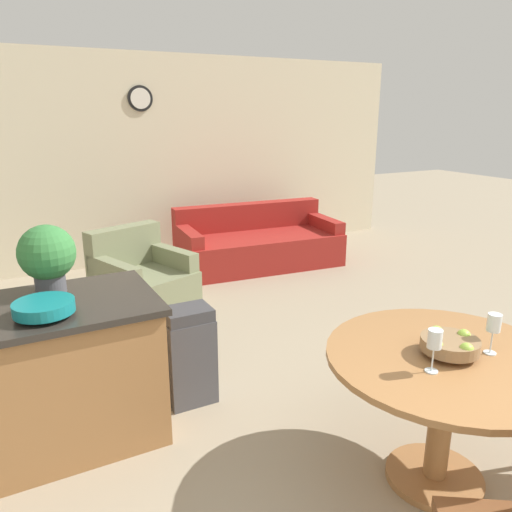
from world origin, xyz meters
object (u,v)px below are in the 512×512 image
at_px(dining_table, 445,385).
at_px(armchair, 142,282).
at_px(couch, 257,244).
at_px(fruit_bowl, 450,344).
at_px(kitchen_island, 44,376).
at_px(wine_glass_right, 494,324).
at_px(trash_bin, 189,356).
at_px(potted_plant, 47,256).
at_px(wine_glass_left, 435,341).
at_px(teal_bowl, 44,307).

bearing_deg(dining_table, armchair, 102.69).
height_order(dining_table, couch, dining_table).
bearing_deg(fruit_bowl, couch, 75.58).
relative_size(dining_table, kitchen_island, 0.92).
relative_size(wine_glass_right, armchair, 0.20).
relative_size(dining_table, armchair, 1.17).
bearing_deg(trash_bin, potted_plant, 168.62).
relative_size(dining_table, wine_glass_left, 5.71).
bearing_deg(teal_bowl, armchair, 62.77).
xyz_separation_m(fruit_bowl, trash_bin, (-0.92, 1.40, -0.49)).
xyz_separation_m(dining_table, teal_bowl, (-1.81, 1.17, 0.37)).
relative_size(fruit_bowl, armchair, 0.27).
bearing_deg(kitchen_island, potted_plant, 60.79).
relative_size(wine_glass_right, teal_bowl, 0.68).
height_order(dining_table, armchair, armchair).
bearing_deg(teal_bowl, dining_table, -32.94).
bearing_deg(trash_bin, armchair, 84.44).
bearing_deg(teal_bowl, wine_glass_left, -38.03).
relative_size(wine_glass_right, couch, 0.10).
xyz_separation_m(potted_plant, couch, (2.78, 2.50, -0.87)).
height_order(dining_table, trash_bin, dining_table).
xyz_separation_m(dining_table, trash_bin, (-0.92, 1.40, -0.25)).
xyz_separation_m(fruit_bowl, kitchen_island, (-1.85, 1.36, -0.38)).
bearing_deg(potted_plant, wine_glass_left, -47.04).
distance_m(potted_plant, couch, 3.84).
relative_size(kitchen_island, armchair, 1.27).
bearing_deg(teal_bowl, potted_plant, 78.73).
bearing_deg(couch, fruit_bowl, -99.38).
xyz_separation_m(potted_plant, armchair, (1.00, 1.71, -0.86)).
bearing_deg(wine_glass_left, trash_bin, 115.67).
relative_size(wine_glass_right, potted_plant, 0.52).
height_order(teal_bowl, armchair, teal_bowl).
bearing_deg(couch, wine_glass_left, -101.80).
height_order(kitchen_island, trash_bin, kitchen_island).
height_order(kitchen_island, armchair, kitchen_island).
bearing_deg(wine_glass_left, fruit_bowl, 21.01).
height_order(fruit_bowl, potted_plant, potted_plant).
bearing_deg(potted_plant, kitchen_island, -119.21).
bearing_deg(armchair, couch, 4.83).
distance_m(wine_glass_right, teal_bowl, 2.38).
distance_m(fruit_bowl, wine_glass_left, 0.25).
height_order(wine_glass_right, potted_plant, potted_plant).
relative_size(fruit_bowl, couch, 0.14).
height_order(wine_glass_left, kitchen_island, wine_glass_left).
relative_size(wine_glass_left, couch, 0.10).
xyz_separation_m(potted_plant, trash_bin, (0.82, -0.16, -0.80)).
height_order(fruit_bowl, kitchen_island, kitchen_island).
bearing_deg(wine_glass_right, trash_bin, 127.17).
xyz_separation_m(wine_glass_left, potted_plant, (-1.53, 1.64, 0.21)).
xyz_separation_m(dining_table, armchair, (-0.74, 3.27, -0.32)).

